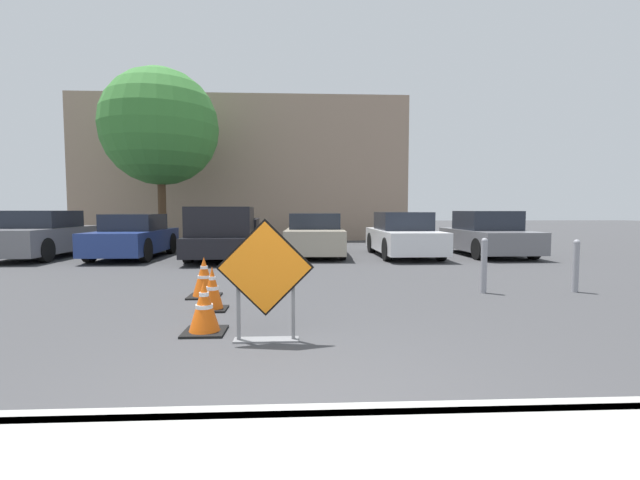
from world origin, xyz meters
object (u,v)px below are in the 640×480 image
Objects in this scene: pickup_truck at (225,235)px; parked_car_nearest at (43,236)px; parked_car_fifth at (487,235)px; bollard_second at (576,264)px; bollard_nearest at (484,264)px; parked_car_third at (315,236)px; parked_car_fourth at (403,236)px; traffic_cone_second at (212,289)px; road_closed_sign at (265,277)px; traffic_cone_third at (204,278)px; traffic_cone_nearest at (204,307)px; parked_car_second at (134,237)px.

parked_car_nearest is at bearing -5.72° from pickup_truck.
bollard_second is at bearing 78.30° from parked_car_fifth.
parked_car_fifth reaches higher than bollard_second.
parked_car_fifth is 4.15× the size of bollard_second.
parked_car_third is at bearing 113.22° from bollard_nearest.
parked_car_fourth is at bearing 105.12° from bollard_second.
bollard_second is at bearing 126.60° from parked_car_third.
parked_car_fourth reaches higher than traffic_cone_second.
parked_car_fifth is at bearing 44.64° from traffic_cone_second.
road_closed_sign is 2.94m from traffic_cone_third.
parked_car_fifth is (7.62, 7.53, 0.36)m from traffic_cone_second.
parked_car_nearest is at bearing 132.34° from traffic_cone_second.
traffic_cone_nearest is 9.76m from parked_car_fourth.
traffic_cone_nearest is 0.16× the size of parked_car_fifth.
traffic_cone_third is at bearing 108.96° from traffic_cone_second.
road_closed_sign is 9.08m from pickup_truck.
parked_car_fourth is at bearing 57.39° from traffic_cone_second.
traffic_cone_third is 0.18× the size of parked_car_second.
parked_car_second is (2.89, -0.14, -0.05)m from parked_car_nearest.
traffic_cone_third is 0.16× the size of parked_car_nearest.
traffic_cone_nearest is at bearing 61.35° from parked_car_fourth.
parked_car_nearest is (-7.78, 9.14, -0.05)m from road_closed_sign.
road_closed_sign is 0.25× the size of pickup_truck.
parked_car_third reaches higher than traffic_cone_third.
traffic_cone_second is at bearing -71.04° from traffic_cone_third.
bollard_second is (-1.20, -6.41, -0.16)m from parked_car_fifth.
parked_car_fifth is (14.47, 0.02, -0.02)m from parked_car_nearest.
traffic_cone_third is at bearing 38.26° from parked_car_fifth.
road_closed_sign is 0.35× the size of parked_car_fifth.
parked_car_third is (0.90, 9.39, -0.09)m from road_closed_sign.
traffic_cone_third is (-1.27, 2.62, -0.41)m from road_closed_sign.
bollard_second reaches higher than traffic_cone_nearest.
traffic_cone_nearest is 11.52m from parked_car_fifth.
road_closed_sign is at bearing 118.35° from parked_car_second.
bollard_nearest is (5.03, 0.12, 0.19)m from traffic_cone_third.
traffic_cone_second is 7.33m from pickup_truck.
parked_car_fifth is at bearing 79.43° from bollard_second.
bollard_second is at bearing 26.51° from road_closed_sign.
traffic_cone_second is 0.94× the size of traffic_cone_third.
parked_car_third is (5.79, 0.39, 0.00)m from parked_car_second.
traffic_cone_nearest is 0.16× the size of parked_car_second.
pickup_truck is at bearing 140.62° from bollard_second.
traffic_cone_third is at bearing 74.19° from parked_car_third.
traffic_cone_third is 5.04m from bollard_nearest.
parked_car_third is (1.84, 7.77, 0.33)m from traffic_cone_second.
parked_car_fourth is at bearing 61.98° from traffic_cone_nearest.
bollard_second reaches higher than traffic_cone_second.
bollard_second is (7.46, -6.13, -0.21)m from pickup_truck.
traffic_cone_second is 0.16× the size of parked_car_nearest.
pickup_truck reaches higher than road_closed_sign.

